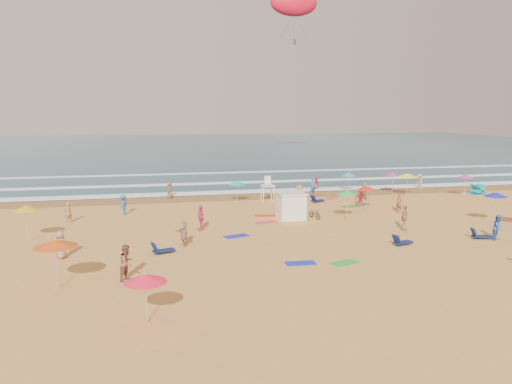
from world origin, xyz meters
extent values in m
plane|color=gold|center=(0.00, 0.00, 0.00)|extent=(220.00, 220.00, 0.00)
cube|color=#0C4756|center=(0.00, 84.00, 0.00)|extent=(220.00, 140.00, 0.18)
plane|color=olive|center=(0.00, 12.50, 0.01)|extent=(220.00, 220.00, 0.00)
cube|color=white|center=(0.00, 15.00, 0.10)|extent=(200.00, 2.20, 0.05)
cube|color=white|center=(0.00, 22.00, 0.10)|extent=(200.00, 1.60, 0.05)
cube|color=white|center=(0.00, 32.00, 0.10)|extent=(200.00, 1.20, 0.05)
cube|color=white|center=(-0.27, 1.40, 1.00)|extent=(2.00, 2.00, 2.00)
cube|color=silver|center=(-0.27, 1.40, 2.06)|extent=(2.20, 2.20, 0.12)
imported|color=black|center=(1.63, 1.10, 0.41)|extent=(0.92, 1.63, 0.81)
cone|color=#C92C8B|center=(13.51, 11.02, 2.06)|extent=(1.57, 1.57, 0.35)
cone|color=#16AEB6|center=(-3.24, 9.21, 1.90)|extent=(1.73, 1.73, 0.35)
cone|color=#FFFA1A|center=(14.16, 9.17, 2.17)|extent=(2.01, 2.01, 0.35)
cone|color=#171DCA|center=(14.20, -3.88, 2.32)|extent=(1.63, 1.63, 0.35)
cone|color=#FF1A3D|center=(-11.53, -16.60, 1.89)|extent=(1.71, 1.71, 0.35)
cone|color=#36A0F3|center=(9.22, 12.50, 1.98)|extent=(1.57, 1.57, 0.35)
cone|color=#CF4C11|center=(-15.73, -11.62, 2.26)|extent=(2.06, 2.06, 0.35)
cone|color=gold|center=(-19.18, -1.76, 2.24)|extent=(1.73, 1.73, 0.35)
cone|color=#D52F9E|center=(19.44, 7.31, 2.18)|extent=(1.58, 1.58, 0.35)
cone|color=green|center=(3.90, -0.04, 2.20)|extent=(1.70, 1.70, 0.35)
cone|color=red|center=(7.19, 3.49, 1.93)|extent=(1.55, 1.55, 0.35)
cube|color=#0E1D48|center=(-10.54, -6.52, 0.17)|extent=(1.41, 0.98, 0.34)
cube|color=#0F1C4F|center=(4.54, -7.84, 0.17)|extent=(1.40, 0.89, 0.34)
cube|color=#0F1E4B|center=(10.51, -7.55, 0.17)|extent=(1.39, 0.81, 0.34)
cube|color=#0D1B45|center=(4.30, 7.91, 0.17)|extent=(1.41, 0.96, 0.34)
cube|color=#1C25B3|center=(-5.52, -3.36, 0.01)|extent=(1.89, 1.36, 0.03)
cube|color=green|center=(-0.61, -10.72, 0.01)|extent=(1.89, 1.36, 0.03)
cube|color=red|center=(-2.02, 2.83, 0.01)|extent=(1.81, 1.10, 0.03)
cube|color=#DE3447|center=(-2.52, 0.39, 0.01)|extent=(1.84, 1.20, 0.03)
cube|color=#E4511C|center=(6.31, 9.57, 0.01)|extent=(1.90, 1.59, 0.03)
cube|color=#1B2FAA|center=(-3.07, -10.23, 0.01)|extent=(1.73, 0.92, 0.03)
cube|color=#268E23|center=(6.49, 5.18, 0.01)|extent=(1.76, 1.00, 0.03)
imported|color=#B5755F|center=(-16.39, -6.37, 0.83)|extent=(0.82, 0.96, 1.67)
imported|color=#A3714B|center=(-17.43, 3.46, 0.82)|extent=(0.71, 0.63, 1.63)
imported|color=olive|center=(9.34, 8.62, 0.87)|extent=(1.63, 0.56, 1.74)
imported|color=brown|center=(-9.30, 13.24, 0.82)|extent=(0.69, 0.90, 1.63)
imported|color=tan|center=(-9.24, -5.04, 0.80)|extent=(0.93, 1.55, 1.59)
imported|color=brown|center=(-12.50, -11.11, 0.93)|extent=(1.09, 1.14, 1.86)
imported|color=#A96E4E|center=(3.37, 10.96, 0.84)|extent=(0.85, 0.57, 1.69)
imported|color=tan|center=(6.56, -4.26, 0.94)|extent=(0.97, 1.17, 1.87)
imported|color=#C9323C|center=(6.61, 15.24, 0.55)|extent=(0.95, 0.87, 1.59)
imported|color=tan|center=(17.92, 13.23, 0.84)|extent=(0.75, 1.15, 1.68)
imported|color=blue|center=(11.32, -8.00, 0.85)|extent=(1.03, 0.95, 1.70)
imported|color=#2669B2|center=(-13.42, 5.72, 0.84)|extent=(1.02, 1.25, 1.69)
imported|color=#D7356C|center=(-7.72, -1.02, 0.91)|extent=(0.66, 1.14, 1.82)
imported|color=brown|center=(9.37, 1.76, 0.82)|extent=(0.67, 0.71, 1.64)
imported|color=#B82E4A|center=(7.38, 5.17, 0.82)|extent=(1.22, 1.12, 1.65)
imported|color=#2566AC|center=(5.24, 12.21, 0.89)|extent=(0.76, 0.63, 1.79)
ellipsoid|color=red|center=(15.30, 54.31, 27.93)|extent=(8.78, 3.07, 4.83)
cube|color=#3F3326|center=(15.30, 53.31, 20.93)|extent=(0.40, 0.30, 0.90)
camera|label=1|loc=(-11.26, -36.18, 8.44)|focal=35.00mm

